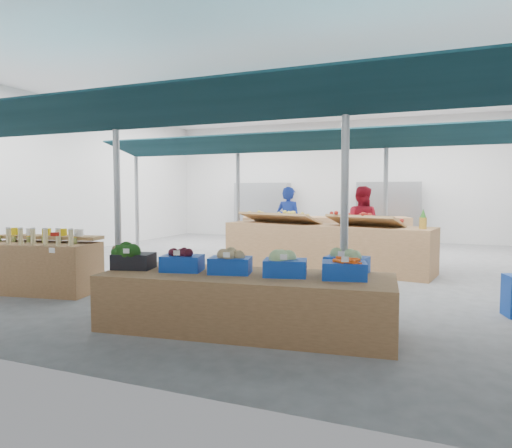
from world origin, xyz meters
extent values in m
plane|color=#5F5F61|center=(0.00, 0.00, 0.00)|extent=(13.00, 13.00, 0.00)
plane|color=silver|center=(0.00, 0.00, 4.20)|extent=(13.00, 13.00, 0.00)
plane|color=silver|center=(0.00, 6.50, 2.10)|extent=(12.00, 0.00, 12.00)
plane|color=silver|center=(-6.00, 0.00, 2.10)|extent=(0.00, 13.00, 13.00)
cylinder|color=gray|center=(-4.00, 0.50, 1.50)|extent=(0.10, 0.10, 3.00)
cylinder|color=gray|center=(-1.00, -4.00, 1.50)|extent=(0.10, 0.10, 3.00)
cylinder|color=gray|center=(-1.00, 0.50, 1.50)|extent=(0.10, 0.10, 3.00)
cylinder|color=gray|center=(2.50, -4.00, 1.50)|extent=(0.10, 0.10, 3.00)
cylinder|color=gray|center=(2.50, 0.50, 1.50)|extent=(0.10, 0.10, 3.00)
cylinder|color=gray|center=(0.75, -4.00, 2.85)|extent=(10.00, 0.06, 0.06)
cylinder|color=gray|center=(0.75, 0.50, 2.85)|extent=(10.00, 0.06, 0.06)
cube|color=black|center=(0.75, -4.65, 2.78)|extent=(9.50, 1.28, 0.30)
cube|color=black|center=(0.75, -3.35, 2.78)|extent=(9.50, 1.28, 0.30)
cube|color=black|center=(0.75, -0.15, 2.78)|extent=(9.50, 1.28, 0.30)
cube|color=black|center=(0.75, 1.15, 2.78)|extent=(9.50, 1.28, 0.30)
cube|color=#B23F33|center=(-2.50, 6.00, 1.00)|extent=(2.00, 0.50, 2.00)
cube|color=#B23F33|center=(2.00, 6.00, 1.00)|extent=(2.00, 0.50, 2.00)
cube|color=brown|center=(-2.60, -4.02, 0.42)|extent=(1.99, 1.14, 0.83)
cube|color=#997247|center=(-2.65, -3.76, 0.91)|extent=(1.91, 0.68, 0.06)
cube|color=brown|center=(1.43, -4.65, 0.34)|extent=(3.65, 1.59, 0.69)
cube|color=brown|center=(1.29, 0.07, 0.49)|extent=(4.67, 1.79, 0.98)
cube|color=brown|center=(0.29, 4.29, 0.46)|extent=(5.15, 2.60, 0.92)
imported|color=navy|center=(0.09, 1.17, 0.91)|extent=(0.73, 0.54, 1.82)
imported|color=#A91426|center=(1.89, 1.17, 0.91)|extent=(0.98, 0.82, 1.82)
cube|color=black|center=(-0.08, -4.83, 0.79)|extent=(0.57, 0.46, 0.20)
cube|color=white|center=(-0.03, -5.05, 0.95)|extent=(0.08, 0.03, 0.06)
cube|color=#0F3CAA|center=(0.60, -4.75, 0.79)|extent=(0.57, 0.46, 0.20)
cube|color=white|center=(0.65, -4.97, 0.95)|extent=(0.08, 0.03, 0.06)
cube|color=#0F3CAA|center=(1.24, -4.68, 0.79)|extent=(0.57, 0.46, 0.20)
cube|color=white|center=(1.29, -4.89, 0.95)|extent=(0.08, 0.03, 0.06)
cube|color=#0F3CAA|center=(1.92, -4.60, 0.79)|extent=(0.57, 0.46, 0.20)
cube|color=white|center=(1.97, -4.81, 0.95)|extent=(0.08, 0.03, 0.06)
cube|color=#0F3CAA|center=(2.60, -4.51, 0.79)|extent=(0.57, 0.46, 0.20)
cube|color=white|center=(2.66, -4.73, 0.95)|extent=(0.08, 0.03, 0.06)
sphere|color=brown|center=(-0.21, -4.97, 0.93)|extent=(0.09, 0.09, 0.09)
sphere|color=brown|center=(-0.26, -4.99, 0.97)|extent=(0.06, 0.06, 0.06)
cylinder|color=#AB140B|center=(-1.37, -4.89, 1.10)|extent=(0.12, 0.12, 0.05)
cube|color=white|center=(-1.37, -4.95, 0.88)|extent=(0.10, 0.01, 0.07)
cube|color=#997247|center=(0.20, 0.14, 1.10)|extent=(2.02, 1.24, 0.26)
cube|color=#997247|center=(2.18, -0.18, 1.10)|extent=(1.64, 1.12, 0.26)
cylinder|color=#8C6019|center=(3.31, -0.36, 1.09)|extent=(0.14, 0.14, 0.22)
cone|color=#26661E|center=(3.31, -0.36, 1.28)|extent=(0.12, 0.12, 0.18)
cube|color=#0F3CAA|center=(2.55, -4.08, 0.79)|extent=(0.54, 0.41, 0.20)
cube|color=white|center=(2.52, -4.29, 0.95)|extent=(0.08, 0.02, 0.06)
camera|label=1|loc=(3.62, -9.70, 1.69)|focal=32.00mm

